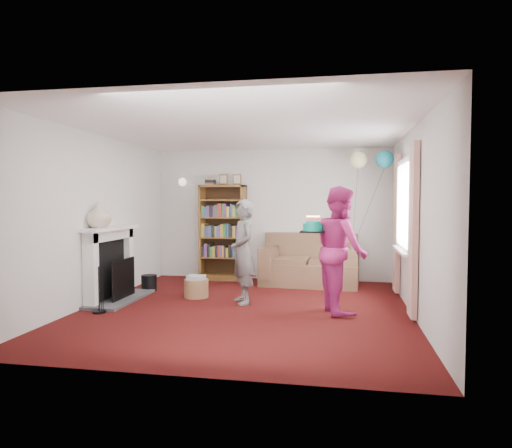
% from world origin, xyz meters
% --- Properties ---
extents(ground, '(5.00, 5.00, 0.00)m').
position_xyz_m(ground, '(0.00, 0.00, 0.00)').
color(ground, black).
rests_on(ground, ground).
extents(wall_back, '(4.50, 0.02, 2.50)m').
position_xyz_m(wall_back, '(0.00, 2.51, 1.25)').
color(wall_back, silver).
rests_on(wall_back, ground).
extents(wall_left, '(0.02, 5.00, 2.50)m').
position_xyz_m(wall_left, '(-2.26, 0.00, 1.25)').
color(wall_left, silver).
rests_on(wall_left, ground).
extents(wall_right, '(0.02, 5.00, 2.50)m').
position_xyz_m(wall_right, '(2.26, 0.00, 1.25)').
color(wall_right, silver).
rests_on(wall_right, ground).
extents(ceiling, '(4.50, 5.00, 0.01)m').
position_xyz_m(ceiling, '(0.00, 0.00, 2.50)').
color(ceiling, white).
rests_on(ceiling, wall_back).
extents(fireplace, '(0.55, 1.80, 1.12)m').
position_xyz_m(fireplace, '(-2.09, 0.19, 0.51)').
color(fireplace, '#3F3F42').
rests_on(fireplace, ground).
extents(window_bay, '(0.14, 2.02, 2.20)m').
position_xyz_m(window_bay, '(2.21, 0.60, 1.20)').
color(window_bay, white).
rests_on(window_bay, ground).
extents(wall_sconce, '(0.16, 0.23, 0.16)m').
position_xyz_m(wall_sconce, '(-1.75, 2.36, 1.88)').
color(wall_sconce, gold).
rests_on(wall_sconce, ground).
extents(bookcase, '(0.86, 0.42, 2.02)m').
position_xyz_m(bookcase, '(-0.91, 2.30, 0.89)').
color(bookcase, '#472B14').
rests_on(bookcase, ground).
extents(sofa, '(1.71, 0.91, 0.91)m').
position_xyz_m(sofa, '(0.77, 2.07, 0.34)').
color(sofa, brown).
rests_on(sofa, ground).
extents(wicker_basket, '(0.38, 0.38, 0.35)m').
position_xyz_m(wicker_basket, '(-0.91, 0.61, 0.16)').
color(wicker_basket, '#936644').
rests_on(wicker_basket, ground).
extents(person_striped, '(0.59, 0.67, 1.53)m').
position_xyz_m(person_striped, '(-0.11, 0.34, 0.76)').
color(person_striped, black).
rests_on(person_striped, ground).
extents(person_magenta, '(0.87, 0.99, 1.71)m').
position_xyz_m(person_magenta, '(1.31, 0.07, 0.86)').
color(person_magenta, '#AC2268').
rests_on(person_magenta, ground).
extents(birthday_cake, '(0.32, 0.32, 0.22)m').
position_xyz_m(birthday_cake, '(0.94, -0.03, 1.16)').
color(birthday_cake, black).
rests_on(birthday_cake, ground).
extents(balloons, '(0.75, 0.31, 1.71)m').
position_xyz_m(balloons, '(1.81, 1.88, 2.22)').
color(balloons, '#3F3F3F').
rests_on(balloons, ground).
extents(mantel_vase, '(0.43, 0.43, 0.38)m').
position_xyz_m(mantel_vase, '(-2.12, -0.15, 1.31)').
color(mantel_vase, beige).
rests_on(mantel_vase, fireplace).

